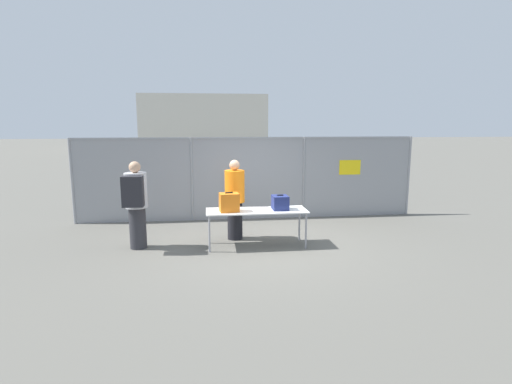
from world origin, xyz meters
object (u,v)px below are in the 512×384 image
object	(u,v)px
suitcase_orange	(229,202)
utility_trailer	(305,189)
suitcase_navy	(280,203)
security_worker_near	(235,199)
traveler_hooded	(136,202)
inspection_table	(257,213)

from	to	relation	value
suitcase_orange	utility_trailer	distance (m)	5.60
suitcase_navy	security_worker_near	xyz separation A→B (m)	(-0.91, 0.58, -0.01)
suitcase_navy	utility_trailer	size ratio (longest dim) A/B	0.08
suitcase_navy	traveler_hooded	xyz separation A→B (m)	(-2.95, 0.10, 0.07)
security_worker_near	utility_trailer	size ratio (longest dim) A/B	0.40
inspection_table	security_worker_near	distance (m)	0.74
suitcase_navy	utility_trailer	distance (m)	5.08
suitcase_navy	security_worker_near	world-z (taller)	security_worker_near
utility_trailer	suitcase_orange	bearing A→B (deg)	-120.14
suitcase_navy	traveler_hooded	size ratio (longest dim) A/B	0.20
suitcase_navy	utility_trailer	xyz separation A→B (m)	(1.73, 4.75, -0.54)
traveler_hooded	inspection_table	bearing A→B (deg)	-14.98
suitcase_orange	traveler_hooded	size ratio (longest dim) A/B	0.23
traveler_hooded	utility_trailer	xyz separation A→B (m)	(4.67, 4.65, -0.62)
suitcase_orange	suitcase_navy	distance (m)	1.07
inspection_table	suitcase_navy	bearing A→B (deg)	-0.17
inspection_table	suitcase_orange	world-z (taller)	suitcase_orange
inspection_table	security_worker_near	xyz separation A→B (m)	(-0.41, 0.58, 0.20)
inspection_table	traveler_hooded	world-z (taller)	traveler_hooded
security_worker_near	traveler_hooded	bearing A→B (deg)	-0.55
suitcase_orange	suitcase_navy	world-z (taller)	suitcase_orange
traveler_hooded	security_worker_near	bearing A→B (deg)	0.51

